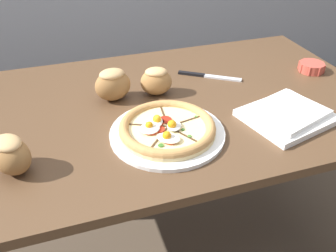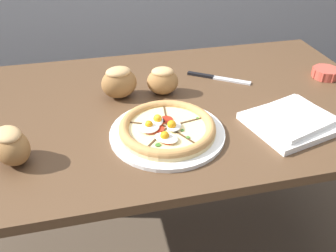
# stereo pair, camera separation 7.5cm
# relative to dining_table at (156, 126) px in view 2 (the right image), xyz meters

# --- Properties ---
(ground_plane) EXTENTS (12.00, 12.00, 0.00)m
(ground_plane) POSITION_rel_dining_table_xyz_m (0.00, 0.00, -0.63)
(ground_plane) COLOR brown
(dining_table) EXTENTS (1.55, 0.85, 0.72)m
(dining_table) POSITION_rel_dining_table_xyz_m (0.00, 0.00, 0.00)
(dining_table) COLOR #513823
(dining_table) RESTS_ON ground_plane
(pizza) EXTENTS (0.33, 0.33, 0.06)m
(pizza) POSITION_rel_dining_table_xyz_m (0.00, -0.17, 0.11)
(pizza) COLOR white
(pizza) RESTS_ON dining_table
(ramekin_bowl) EXTENTS (0.10, 0.10, 0.04)m
(ramekin_bowl) POSITION_rel_dining_table_xyz_m (0.66, 0.05, 0.11)
(ramekin_bowl) COLOR #C64C3D
(ramekin_bowl) RESTS_ON dining_table
(napkin_folded) EXTENTS (0.29, 0.27, 0.04)m
(napkin_folded) POSITION_rel_dining_table_xyz_m (0.37, -0.21, 0.10)
(napkin_folded) COLOR white
(napkin_folded) RESTS_ON dining_table
(bread_piece_near) EXTENTS (0.13, 0.11, 0.11)m
(bread_piece_near) POSITION_rel_dining_table_xyz_m (-0.11, 0.08, 0.14)
(bread_piece_near) COLOR olive
(bread_piece_near) RESTS_ON dining_table
(bread_piece_mid) EXTENTS (0.13, 0.14, 0.10)m
(bread_piece_mid) POSITION_rel_dining_table_xyz_m (-0.41, -0.20, 0.14)
(bread_piece_mid) COLOR olive
(bread_piece_mid) RESTS_ON dining_table
(bread_piece_far) EXTENTS (0.12, 0.10, 0.10)m
(bread_piece_far) POSITION_rel_dining_table_xyz_m (0.04, 0.07, 0.14)
(bread_piece_far) COLOR #A3703D
(bread_piece_far) RESTS_ON dining_table
(knife_main) EXTENTS (0.21, 0.15, 0.01)m
(knife_main) POSITION_rel_dining_table_xyz_m (0.26, 0.13, 0.09)
(knife_main) COLOR silver
(knife_main) RESTS_ON dining_table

